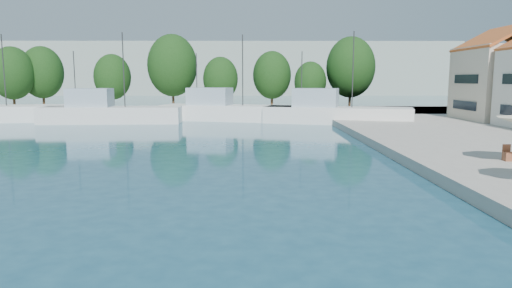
{
  "coord_description": "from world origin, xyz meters",
  "views": [
    {
      "loc": [
        -2.35,
        3.7,
        4.74
      ],
      "look_at": [
        -2.19,
        26.0,
        1.59
      ],
      "focal_mm": 32.0,
      "sensor_mm": 36.0,
      "label": 1
    }
  ],
  "objects": [
    {
      "name": "quay_far",
      "position": [
        -8.0,
        67.0,
        0.3
      ],
      "size": [
        90.0,
        16.0,
        0.6
      ],
      "primitive_type": "cube",
      "color": "#9A948B",
      "rests_on": "ground"
    },
    {
      "name": "hill_west",
      "position": [
        -30.0,
        160.0,
        8.0
      ],
      "size": [
        180.0,
        40.0,
        16.0
      ],
      "primitive_type": "cube",
      "color": "#919E92",
      "rests_on": "ground"
    },
    {
      "name": "hill_east",
      "position": [
        40.0,
        180.0,
        6.0
      ],
      "size": [
        140.0,
        40.0,
        12.0
      ],
      "primitive_type": "cube",
      "color": "#919E92",
      "rests_on": "ground"
    },
    {
      "name": "building_06",
      "position": [
        24.0,
        51.0,
        5.5
      ],
      "size": [
        9.0,
        8.8,
        10.2
      ],
      "color": "beige",
      "rests_on": "quay_right"
    },
    {
      "name": "trawler_02",
      "position": [
        -18.27,
        53.8,
        1.07
      ],
      "size": [
        15.2,
        4.52,
        10.2
      ],
      "rotation": [
        0.0,
        0.0,
        0.04
      ],
      "color": "silver",
      "rests_on": "ground"
    },
    {
      "name": "trawler_03",
      "position": [
        -5.46,
        56.94,
        1.07
      ],
      "size": [
        16.53,
        7.9,
        10.2
      ],
      "rotation": [
        0.0,
        0.0,
        -0.24
      ],
      "color": "white",
      "rests_on": "ground"
    },
    {
      "name": "trawler_04",
      "position": [
        6.4,
        53.1,
        1.07
      ],
      "size": [
        16.19,
        8.29,
        10.2
      ],
      "rotation": [
        0.0,
        0.0,
        -0.28
      ],
      "color": "silver",
      "rests_on": "ground"
    },
    {
      "name": "tree_01",
      "position": [
        -35.8,
        68.0,
        5.63
      ],
      "size": [
        5.89,
        5.89,
        8.72
      ],
      "color": "#3F2B19",
      "rests_on": "quay_far"
    },
    {
      "name": "tree_02",
      "position": [
        -33.14,
        71.26,
        5.79
      ],
      "size": [
        6.07,
        6.07,
        8.99
      ],
      "color": "#3F2B19",
      "rests_on": "quay_far"
    },
    {
      "name": "tree_03",
      "position": [
        -22.88,
        71.15,
        5.13
      ],
      "size": [
        5.31,
        5.31,
        7.86
      ],
      "color": "#3F2B19",
      "rests_on": "quay_far"
    },
    {
      "name": "tree_04",
      "position": [
        -14.1,
        71.41,
        6.79
      ],
      "size": [
        7.25,
        7.25,
        10.73
      ],
      "color": "#3F2B19",
      "rests_on": "quay_far"
    },
    {
      "name": "tree_05",
      "position": [
        -6.94,
        69.24,
        4.85
      ],
      "size": [
        4.98,
        4.98,
        7.37
      ],
      "color": "#3F2B19",
      "rests_on": "quay_far"
    },
    {
      "name": "tree_06",
      "position": [
        0.5,
        71.45,
        5.39
      ],
      "size": [
        5.61,
        5.61,
        8.31
      ],
      "color": "#3F2B19",
      "rests_on": "quay_far"
    },
    {
      "name": "tree_07",
      "position": [
        5.77,
        68.4,
        4.45
      ],
      "size": [
        4.51,
        4.51,
        6.68
      ],
      "color": "#3F2B19",
      "rests_on": "quay_far"
    },
    {
      "name": "tree_08",
      "position": [
        11.55,
        69.13,
        6.49
      ],
      "size": [
        6.89,
        6.89,
        10.2
      ],
      "color": "#3F2B19",
      "rests_on": "quay_far"
    }
  ]
}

